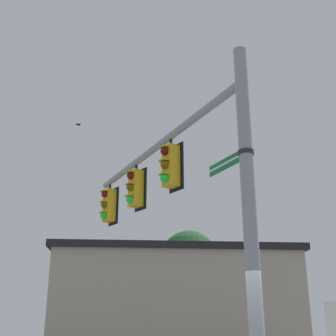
{
  "coord_description": "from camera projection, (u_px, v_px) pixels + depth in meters",
  "views": [
    {
      "loc": [
        -5.45,
        6.0,
        1.54
      ],
      "look_at": [
        3.08,
        -0.54,
        5.36
      ],
      "focal_mm": 49.25,
      "sensor_mm": 36.0,
      "label": 1
    }
  ],
  "objects": [
    {
      "name": "signal_pole",
      "position": [
        250.0,
        217.0,
        8.16
      ],
      "size": [
        0.26,
        0.26,
        6.91
      ],
      "primitive_type": "cylinder",
      "color": "gray",
      "rests_on": "ground"
    },
    {
      "name": "traffic_light_mid_outer",
      "position": [
        109.0,
        205.0,
        14.81
      ],
      "size": [
        0.54,
        0.49,
        1.31
      ],
      "color": "black"
    },
    {
      "name": "street_name_sign",
      "position": [
        235.0,
        159.0,
        8.86
      ],
      "size": [
        1.37,
        0.38,
        0.22
      ],
      "color": "#147238"
    },
    {
      "name": "tree_by_storefront",
      "position": [
        189.0,
        261.0,
        23.32
      ],
      "size": [
        2.95,
        2.95,
        6.44
      ],
      "color": "#4C3823",
      "rests_on": "ground"
    },
    {
      "name": "traffic_light_mid_inner",
      "position": [
        135.0,
        188.0,
        13.04
      ],
      "size": [
        0.54,
        0.49,
        1.31
      ],
      "color": "black"
    },
    {
      "name": "mast_arm",
      "position": [
        156.0,
        147.0,
        12.25
      ],
      "size": [
        7.57,
        1.5,
        0.19
      ],
      "primitive_type": "cylinder",
      "rotation": [
        0.0,
        1.57,
        6.11
      ],
      "color": "gray"
    },
    {
      "name": "traffic_light_nearest_pole",
      "position": [
        170.0,
        166.0,
        11.27
      ],
      "size": [
        0.54,
        0.49,
        1.31
      ],
      "color": "black"
    },
    {
      "name": "bird_flying",
      "position": [
        78.0,
        125.0,
        15.91
      ],
      "size": [
        0.29,
        0.18,
        0.09
      ],
      "color": "black"
    },
    {
      "name": "storefront_building",
      "position": [
        173.0,
        308.0,
        22.54
      ],
      "size": [
        12.86,
        13.77,
        5.2
      ],
      "color": "#A89E89",
      "rests_on": "ground"
    }
  ]
}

